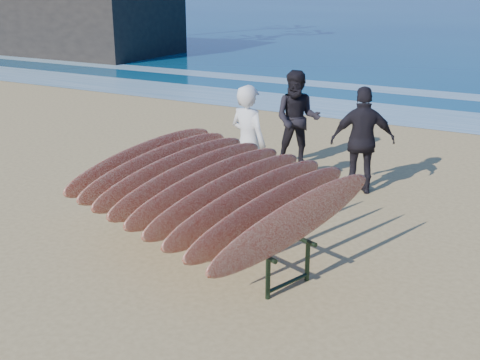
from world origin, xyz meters
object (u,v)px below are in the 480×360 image
at_px(building, 71,7).
at_px(surfboard_rack, 207,188).
at_px(person_white, 248,143).
at_px(person_dark_a, 297,119).
at_px(person_dark_b, 363,141).

bearing_deg(building, surfboard_rack, -42.34).
height_order(surfboard_rack, person_white, person_white).
distance_m(surfboard_rack, person_white, 1.99).
height_order(person_dark_a, person_dark_b, person_dark_a).
distance_m(person_dark_a, person_dark_b, 1.77).
bearing_deg(surfboard_rack, person_white, 122.15).
height_order(surfboard_rack, person_dark_a, person_dark_a).
xyz_separation_m(surfboard_rack, building, (-17.37, 15.83, 1.26)).
relative_size(person_dark_a, building, 0.19).
bearing_deg(person_dark_b, person_white, 12.80).
bearing_deg(person_dark_b, surfboard_rack, 45.58).
relative_size(surfboard_rack, person_dark_b, 2.16).
bearing_deg(building, person_white, -39.35).
bearing_deg(person_dark_a, building, 128.33).
xyz_separation_m(person_white, person_dark_b, (1.49, 1.19, -0.04)).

